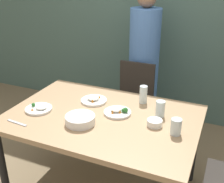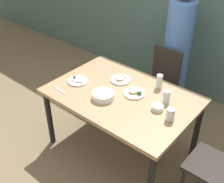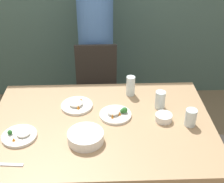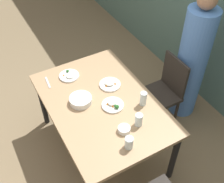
% 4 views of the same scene
% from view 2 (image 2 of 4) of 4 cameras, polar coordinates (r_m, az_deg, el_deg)
% --- Properties ---
extents(ground_plane, '(10.00, 10.00, 0.00)m').
position_cam_2_polar(ground_plane, '(3.27, 1.77, -11.24)').
color(ground_plane, '#847051').
extents(dining_table, '(1.45, 0.99, 0.74)m').
position_cam_2_polar(dining_table, '(2.84, 2.00, -1.77)').
color(dining_table, tan).
rests_on(dining_table, ground_plane).
extents(chair_adult_spot, '(0.40, 0.40, 0.87)m').
position_cam_2_polar(chair_adult_spot, '(3.55, 9.78, 2.02)').
color(chair_adult_spot, '#2D2823').
rests_on(chair_adult_spot, ground_plane).
extents(chair_child_spot, '(0.40, 0.40, 0.87)m').
position_cam_2_polar(chair_child_spot, '(2.63, 21.13, -13.80)').
color(chair_child_spot, '#2D2823').
rests_on(chair_child_spot, ground_plane).
extents(person_adult, '(0.33, 0.33, 1.59)m').
position_cam_2_polar(person_adult, '(3.69, 12.97, 7.63)').
color(person_adult, '#5184D1').
rests_on(person_adult, ground_plane).
extents(bowl_curry, '(0.22, 0.22, 0.06)m').
position_cam_2_polar(bowl_curry, '(2.72, -1.82, -0.79)').
color(bowl_curry, white).
rests_on(bowl_curry, dining_table).
extents(plate_rice_adult, '(0.22, 0.22, 0.05)m').
position_cam_2_polar(plate_rice_adult, '(3.00, 1.72, 2.48)').
color(plate_rice_adult, white).
rests_on(plate_rice_adult, dining_table).
extents(plate_rice_child, '(0.21, 0.21, 0.06)m').
position_cam_2_polar(plate_rice_child, '(2.79, 4.53, -0.32)').
color(plate_rice_child, white).
rests_on(plate_rice_child, dining_table).
extents(plate_noodles, '(0.21, 0.21, 0.05)m').
position_cam_2_polar(plate_noodles, '(3.00, -6.96, 2.16)').
color(plate_noodles, white).
rests_on(plate_noodles, dining_table).
extents(bowl_rice_small, '(0.11, 0.11, 0.05)m').
position_cam_2_polar(bowl_rice_small, '(2.61, 9.24, -3.22)').
color(bowl_rice_small, white).
rests_on(bowl_rice_small, dining_table).
extents(glass_water_tall, '(0.07, 0.07, 0.12)m').
position_cam_2_polar(glass_water_tall, '(2.49, 11.80, -4.60)').
color(glass_water_tall, silver).
rests_on(glass_water_tall, dining_table).
extents(glass_water_short, '(0.06, 0.06, 0.15)m').
position_cam_2_polar(glass_water_short, '(2.89, 9.60, 2.02)').
color(glass_water_short, silver).
rests_on(glass_water_short, dining_table).
extents(glass_water_center, '(0.07, 0.07, 0.13)m').
position_cam_2_polar(glass_water_center, '(2.69, 11.01, -1.07)').
color(glass_water_center, silver).
rests_on(glass_water_center, dining_table).
extents(fork_steel, '(0.18, 0.04, 0.01)m').
position_cam_2_polar(fork_steel, '(2.89, -10.54, 0.25)').
color(fork_steel, silver).
rests_on(fork_steel, dining_table).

